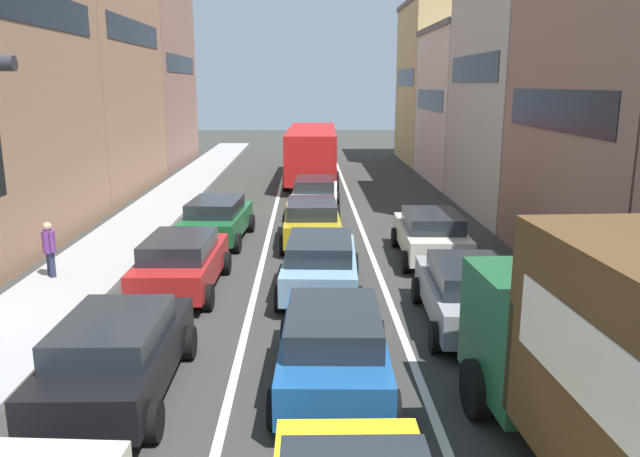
{
  "coord_description": "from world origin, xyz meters",
  "views": [
    {
      "loc": [
        -0.35,
        -3.82,
        5.27
      ],
      "look_at": [
        0.0,
        12.0,
        1.6
      ],
      "focal_mm": 35.06,
      "sensor_mm": 36.0,
      "label": 1
    }
  ],
  "objects_px": {
    "bus_mid_queue_primary": "(312,150)",
    "wagon_right_lane_far": "(431,234)",
    "sedan_left_lane_third": "(181,262)",
    "sedan_centre_lane_fifth": "(315,194)",
    "sedan_right_lane_behind_truck": "(469,292)",
    "hatchback_centre_lane_third": "(320,263)",
    "coupe_centre_lane_fourth": "(312,221)",
    "sedan_centre_lane_second": "(333,344)",
    "wagon_left_lane_second": "(117,353)",
    "sedan_left_lane_fourth": "(217,219)",
    "pedestrian_mid_sidewalk": "(49,248)"
  },
  "relations": [
    {
      "from": "sedan_left_lane_fourth",
      "to": "pedestrian_mid_sidewalk",
      "type": "relative_size",
      "value": 2.66
    },
    {
      "from": "coupe_centre_lane_fourth",
      "to": "wagon_left_lane_second",
      "type": "bearing_deg",
      "value": 161.83
    },
    {
      "from": "sedan_centre_lane_second",
      "to": "coupe_centre_lane_fourth",
      "type": "distance_m",
      "value": 10.23
    },
    {
      "from": "sedan_centre_lane_fifth",
      "to": "bus_mid_queue_primary",
      "type": "bearing_deg",
      "value": 3.18
    },
    {
      "from": "sedan_left_lane_fourth",
      "to": "wagon_right_lane_far",
      "type": "relative_size",
      "value": 1.01
    },
    {
      "from": "sedan_left_lane_third",
      "to": "sedan_right_lane_behind_truck",
      "type": "height_order",
      "value": "same"
    },
    {
      "from": "sedan_centre_lane_second",
      "to": "pedestrian_mid_sidewalk",
      "type": "height_order",
      "value": "pedestrian_mid_sidewalk"
    },
    {
      "from": "hatchback_centre_lane_third",
      "to": "wagon_right_lane_far",
      "type": "distance_m",
      "value": 4.64
    },
    {
      "from": "coupe_centre_lane_fourth",
      "to": "wagon_right_lane_far",
      "type": "distance_m",
      "value": 4.14
    },
    {
      "from": "sedan_centre_lane_second",
      "to": "coupe_centre_lane_fourth",
      "type": "bearing_deg",
      "value": 3.49
    },
    {
      "from": "wagon_left_lane_second",
      "to": "sedan_right_lane_behind_truck",
      "type": "xyz_separation_m",
      "value": [
        6.81,
        3.04,
        0.0
      ]
    },
    {
      "from": "wagon_right_lane_far",
      "to": "bus_mid_queue_primary",
      "type": "height_order",
      "value": "bus_mid_queue_primary"
    },
    {
      "from": "sedan_centre_lane_fifth",
      "to": "sedan_right_lane_behind_truck",
      "type": "xyz_separation_m",
      "value": [
        3.19,
        -12.59,
        0.0
      ]
    },
    {
      "from": "sedan_centre_lane_fifth",
      "to": "coupe_centre_lane_fourth",
      "type": "bearing_deg",
      "value": -179.3
    },
    {
      "from": "sedan_left_lane_third",
      "to": "sedan_left_lane_fourth",
      "type": "distance_m",
      "value": 5.23
    },
    {
      "from": "hatchback_centre_lane_third",
      "to": "sedan_centre_lane_fifth",
      "type": "relative_size",
      "value": 1.0
    },
    {
      "from": "sedan_left_lane_third",
      "to": "sedan_centre_lane_fifth",
      "type": "bearing_deg",
      "value": -18.51
    },
    {
      "from": "sedan_right_lane_behind_truck",
      "to": "bus_mid_queue_primary",
      "type": "bearing_deg",
      "value": 11.33
    },
    {
      "from": "sedan_right_lane_behind_truck",
      "to": "sedan_left_lane_fourth",
      "type": "bearing_deg",
      "value": 42.94
    },
    {
      "from": "coupe_centre_lane_fourth",
      "to": "sedan_centre_lane_second",
      "type": "bearing_deg",
      "value": -178.57
    },
    {
      "from": "bus_mid_queue_primary",
      "to": "sedan_centre_lane_second",
      "type": "bearing_deg",
      "value": -178.14
    },
    {
      "from": "bus_mid_queue_primary",
      "to": "wagon_right_lane_far",
      "type": "bearing_deg",
      "value": -166.02
    },
    {
      "from": "hatchback_centre_lane_third",
      "to": "sedan_centre_lane_fifth",
      "type": "distance_m",
      "value": 10.21
    },
    {
      "from": "hatchback_centre_lane_third",
      "to": "coupe_centre_lane_fourth",
      "type": "distance_m",
      "value": 5.09
    },
    {
      "from": "sedan_left_lane_fourth",
      "to": "sedan_centre_lane_fifth",
      "type": "bearing_deg",
      "value": -31.64
    },
    {
      "from": "wagon_right_lane_far",
      "to": "bus_mid_queue_primary",
      "type": "bearing_deg",
      "value": 14.31
    },
    {
      "from": "sedan_centre_lane_second",
      "to": "sedan_left_lane_fourth",
      "type": "xyz_separation_m",
      "value": [
        -3.5,
        10.56,
        0.0
      ]
    },
    {
      "from": "wagon_right_lane_far",
      "to": "sedan_left_lane_fourth",
      "type": "bearing_deg",
      "value": 73.06
    },
    {
      "from": "hatchback_centre_lane_third",
      "to": "bus_mid_queue_primary",
      "type": "height_order",
      "value": "bus_mid_queue_primary"
    },
    {
      "from": "sedan_centre_lane_second",
      "to": "wagon_left_lane_second",
      "type": "distance_m",
      "value": 3.71
    },
    {
      "from": "coupe_centre_lane_fourth",
      "to": "pedestrian_mid_sidewalk",
      "type": "relative_size",
      "value": 2.59
    },
    {
      "from": "sedan_left_lane_third",
      "to": "wagon_right_lane_far",
      "type": "height_order",
      "value": "same"
    },
    {
      "from": "sedan_centre_lane_fifth",
      "to": "sedan_left_lane_third",
      "type": "bearing_deg",
      "value": 163.02
    },
    {
      "from": "sedan_right_lane_behind_truck",
      "to": "bus_mid_queue_primary",
      "type": "distance_m",
      "value": 21.53
    },
    {
      "from": "sedan_right_lane_behind_truck",
      "to": "wagon_right_lane_far",
      "type": "relative_size",
      "value": 1.01
    },
    {
      "from": "sedan_centre_lane_second",
      "to": "wagon_right_lane_far",
      "type": "xyz_separation_m",
      "value": [
        3.35,
        8.22,
        0.0
      ]
    },
    {
      "from": "hatchback_centre_lane_third",
      "to": "bus_mid_queue_primary",
      "type": "relative_size",
      "value": 0.42
    },
    {
      "from": "bus_mid_queue_primary",
      "to": "pedestrian_mid_sidewalk",
      "type": "height_order",
      "value": "bus_mid_queue_primary"
    },
    {
      "from": "sedan_left_lane_third",
      "to": "sedan_centre_lane_fifth",
      "type": "distance_m",
      "value": 10.65
    },
    {
      "from": "sedan_left_lane_third",
      "to": "bus_mid_queue_primary",
      "type": "height_order",
      "value": "bus_mid_queue_primary"
    },
    {
      "from": "sedan_left_lane_third",
      "to": "sedan_centre_lane_fifth",
      "type": "xyz_separation_m",
      "value": [
        3.61,
        10.02,
        0.0
      ]
    },
    {
      "from": "wagon_right_lane_far",
      "to": "hatchback_centre_lane_third",
      "type": "bearing_deg",
      "value": 133.59
    },
    {
      "from": "coupe_centre_lane_fourth",
      "to": "sedan_right_lane_behind_truck",
      "type": "distance_m",
      "value": 8.2
    },
    {
      "from": "coupe_centre_lane_fourth",
      "to": "pedestrian_mid_sidewalk",
      "type": "xyz_separation_m",
      "value": [
        -7.15,
        -3.98,
        0.15
      ]
    },
    {
      "from": "wagon_right_lane_far",
      "to": "bus_mid_queue_primary",
      "type": "relative_size",
      "value": 0.41
    },
    {
      "from": "coupe_centre_lane_fourth",
      "to": "sedan_centre_lane_fifth",
      "type": "height_order",
      "value": "same"
    },
    {
      "from": "sedan_right_lane_behind_truck",
      "to": "coupe_centre_lane_fourth",
      "type": "bearing_deg",
      "value": 27.05
    },
    {
      "from": "hatchback_centre_lane_third",
      "to": "sedan_centre_lane_fifth",
      "type": "xyz_separation_m",
      "value": [
        0.03,
        10.21,
        0.0
      ]
    },
    {
      "from": "sedan_left_lane_third",
      "to": "bus_mid_queue_primary",
      "type": "distance_m",
      "value": 19.05
    },
    {
      "from": "hatchback_centre_lane_third",
      "to": "coupe_centre_lane_fourth",
      "type": "xyz_separation_m",
      "value": [
        -0.16,
        5.09,
        0.0
      ]
    }
  ]
}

